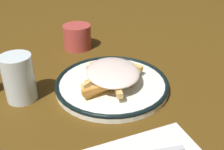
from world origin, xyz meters
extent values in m
plane|color=#51360F|center=(0.00, 0.00, 0.00)|extent=(2.60, 2.60, 0.00)
cylinder|color=white|center=(0.00, 0.00, 0.01)|extent=(0.27, 0.27, 0.01)
torus|color=black|center=(0.00, 0.00, 0.01)|extent=(0.27, 0.27, 0.01)
cube|color=gold|center=(-0.03, 0.04, 0.02)|extent=(0.04, 0.08, 0.01)
cube|color=#EDB855|center=(0.03, -0.06, 0.03)|extent=(0.07, 0.05, 0.01)
cube|color=gold|center=(0.03, -0.03, 0.02)|extent=(0.01, 0.08, 0.01)
cube|color=gold|center=(0.00, -0.03, 0.03)|extent=(0.03, 0.07, 0.01)
cube|color=#ECB35E|center=(0.01, 0.04, 0.02)|extent=(0.05, 0.07, 0.01)
cube|color=orange|center=(-0.05, 0.04, 0.04)|extent=(0.03, 0.09, 0.01)
cube|color=#DEB855|center=(0.04, 0.04, 0.03)|extent=(0.08, 0.03, 0.01)
cube|color=gold|center=(0.00, -0.02, 0.03)|extent=(0.06, 0.07, 0.01)
cube|color=#E9B060|center=(-0.05, 0.01, 0.04)|extent=(0.09, 0.03, 0.01)
cube|color=#D58D42|center=(0.07, 0.01, 0.02)|extent=(0.01, 0.07, 0.01)
cube|color=gold|center=(-0.01, -0.01, 0.02)|extent=(0.05, 0.06, 0.01)
cube|color=#D8BA53|center=(0.02, 0.02, 0.02)|extent=(0.08, 0.06, 0.01)
cube|color=#D89346|center=(0.03, -0.02, 0.02)|extent=(0.08, 0.03, 0.01)
cube|color=#F4C255|center=(0.04, 0.02, 0.02)|extent=(0.05, 0.06, 0.01)
cube|color=gold|center=(0.02, 0.03, 0.02)|extent=(0.04, 0.07, 0.01)
cube|color=#E0C761|center=(0.01, 0.00, 0.02)|extent=(0.05, 0.07, 0.01)
ellipsoid|color=silver|center=(-0.01, 0.00, 0.05)|extent=(0.16, 0.15, 0.02)
cube|color=#236A1D|center=(0.02, 0.01, 0.05)|extent=(0.00, 0.00, 0.00)
cube|color=#3A5C2C|center=(0.00, -0.01, 0.05)|extent=(0.00, 0.00, 0.00)
cube|color=#356A25|center=(0.00, -0.02, 0.05)|extent=(0.00, 0.00, 0.00)
cube|color=#276622|center=(0.05, -0.01, 0.05)|extent=(0.00, 0.00, 0.00)
cube|color=#316430|center=(0.02, 0.00, 0.05)|extent=(0.00, 0.00, 0.00)
cube|color=#335A2E|center=(-0.01, -0.01, 0.05)|extent=(0.00, 0.00, 0.00)
cube|color=#316419|center=(0.01, 0.01, 0.05)|extent=(0.00, 0.00, 0.00)
cube|color=#376925|center=(0.00, -0.01, 0.05)|extent=(0.00, 0.00, 0.00)
cylinder|color=silver|center=(0.02, 0.21, 0.05)|extent=(0.07, 0.07, 0.11)
cylinder|color=#B8423D|center=(0.26, 0.03, 0.04)|extent=(0.09, 0.09, 0.07)
torus|color=#B8423D|center=(0.30, 0.03, 0.04)|extent=(0.04, 0.01, 0.04)
camera|label=1|loc=(-0.51, 0.17, 0.35)|focal=42.40mm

